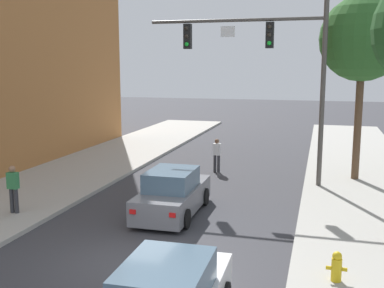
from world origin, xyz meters
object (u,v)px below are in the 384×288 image
object	(u,v)px
pedestrian_sidewalk_left_walker	(13,187)
street_tree_second	(363,39)
fire_hydrant	(337,266)
pedestrian_crossing_road	(217,154)
car_lead_grey	(173,194)
traffic_signal_mast	(271,59)

from	to	relation	value
pedestrian_sidewalk_left_walker	street_tree_second	xyz separation A→B (m)	(11.45, 8.26, 5.12)
pedestrian_sidewalk_left_walker	fire_hydrant	xyz separation A→B (m)	(10.42, -2.38, -0.56)
pedestrian_sidewalk_left_walker	pedestrian_crossing_road	world-z (taller)	pedestrian_sidewalk_left_walker
pedestrian_crossing_road	fire_hydrant	distance (m)	12.04
car_lead_grey	traffic_signal_mast	bearing A→B (deg)	61.07
fire_hydrant	pedestrian_sidewalk_left_walker	bearing A→B (deg)	167.10
pedestrian_crossing_road	pedestrian_sidewalk_left_walker	bearing A→B (deg)	-121.40
car_lead_grey	street_tree_second	world-z (taller)	street_tree_second
car_lead_grey	pedestrian_sidewalk_left_walker	bearing A→B (deg)	-161.20
traffic_signal_mast	pedestrian_crossing_road	xyz separation A→B (m)	(-2.64, 1.82, -4.47)
pedestrian_sidewalk_left_walker	pedestrian_crossing_road	bearing A→B (deg)	58.60
car_lead_grey	fire_hydrant	bearing A→B (deg)	-37.72
traffic_signal_mast	street_tree_second	distance (m)	4.09
pedestrian_sidewalk_left_walker	fire_hydrant	size ratio (longest dim) A/B	2.28
pedestrian_crossing_road	street_tree_second	xyz separation A→B (m)	(6.30, -0.17, 5.27)
car_lead_grey	pedestrian_crossing_road	world-z (taller)	pedestrian_crossing_road
pedestrian_sidewalk_left_walker	pedestrian_crossing_road	distance (m)	9.88
street_tree_second	traffic_signal_mast	bearing A→B (deg)	-155.81
car_lead_grey	fire_hydrant	size ratio (longest dim) A/B	5.91
street_tree_second	pedestrian_crossing_road	bearing A→B (deg)	178.44
traffic_signal_mast	pedestrian_sidewalk_left_walker	size ratio (longest dim) A/B	4.57
car_lead_grey	street_tree_second	size ratio (longest dim) A/B	0.54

